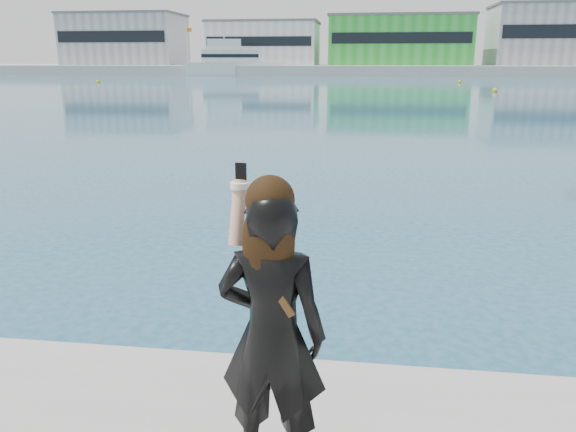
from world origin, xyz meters
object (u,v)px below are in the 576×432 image
motor_yacht (233,62)px  buoy_far (98,83)px  buoy_extra (495,92)px  woman (272,327)px  buoy_near (460,83)px

motor_yacht → buoy_far: motor_yacht is taller
buoy_far → buoy_extra: bearing=-18.3°
motor_yacht → woman: motor_yacht is taller
buoy_extra → woman: woman is taller
buoy_extra → woman: size_ratio=0.27×
motor_yacht → buoy_near: size_ratio=41.74×
motor_yacht → woman: size_ratio=11.13×
motor_yacht → woman: (26.48, -112.95, -0.89)m
woman → buoy_far: bearing=-59.4°
motor_yacht → buoy_near: motor_yacht is taller
buoy_extra → woman: bearing=-103.2°
buoy_near → buoy_far: same height
buoy_near → woman: size_ratio=0.27×
buoy_far → woman: size_ratio=0.27×
motor_yacht → buoy_far: size_ratio=41.74×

